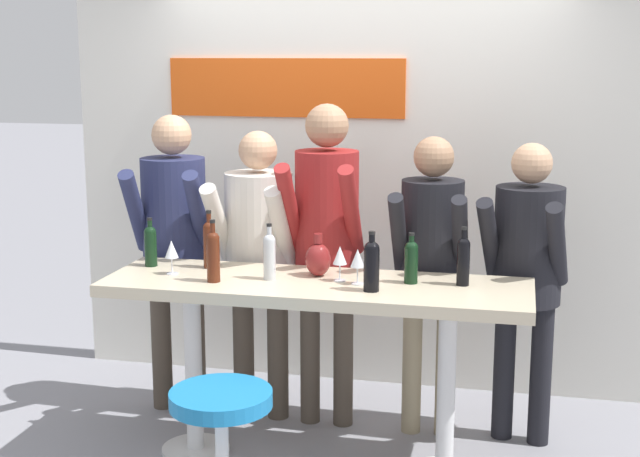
% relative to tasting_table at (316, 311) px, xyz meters
% --- Properties ---
extents(back_wall, '(3.72, 0.12, 2.76)m').
position_rel_tasting_table_xyz_m(back_wall, '(-0.00, 1.27, 0.56)').
color(back_wall, silver).
rests_on(back_wall, ground_plane).
extents(tasting_table, '(2.12, 0.63, 0.97)m').
position_rel_tasting_table_xyz_m(tasting_table, '(0.00, 0.00, 0.00)').
color(tasting_table, beige).
rests_on(tasting_table, ground_plane).
extents(bar_stool, '(0.48, 0.48, 0.64)m').
position_rel_tasting_table_xyz_m(bar_stool, '(-0.26, -0.70, -0.39)').
color(bar_stool, silver).
rests_on(bar_stool, ground_plane).
extents(person_far_left, '(0.49, 0.59, 1.75)m').
position_rel_tasting_table_xyz_m(person_far_left, '(-0.96, 0.54, 0.26)').
color(person_far_left, '#473D33').
rests_on(person_far_left, ground_plane).
extents(person_left, '(0.47, 0.55, 1.66)m').
position_rel_tasting_table_xyz_m(person_left, '(-0.46, 0.54, 0.21)').
color(person_left, '#473D33').
rests_on(person_left, ground_plane).
extents(person_center_left, '(0.42, 0.55, 1.82)m').
position_rel_tasting_table_xyz_m(person_center_left, '(-0.06, 0.51, 0.32)').
color(person_center_left, '#473D33').
rests_on(person_center_left, ground_plane).
extents(person_center, '(0.40, 0.51, 1.66)m').
position_rel_tasting_table_xyz_m(person_center, '(0.52, 0.50, 0.21)').
color(person_center, gray).
rests_on(person_center, ground_plane).
extents(person_center_right, '(0.49, 0.58, 1.63)m').
position_rel_tasting_table_xyz_m(person_center_right, '(1.02, 0.52, 0.19)').
color(person_center_right, black).
rests_on(person_center_right, ground_plane).
extents(wine_bottle_0, '(0.06, 0.06, 0.29)m').
position_rel_tasting_table_xyz_m(wine_bottle_0, '(0.72, 0.09, 0.29)').
color(wine_bottle_0, black).
rests_on(wine_bottle_0, tasting_table).
extents(wine_bottle_1, '(0.07, 0.07, 0.31)m').
position_rel_tasting_table_xyz_m(wine_bottle_1, '(-0.49, -0.11, 0.30)').
color(wine_bottle_1, '#4C1E0F').
rests_on(wine_bottle_1, tasting_table).
extents(wine_bottle_2, '(0.06, 0.06, 0.29)m').
position_rel_tasting_table_xyz_m(wine_bottle_2, '(-0.24, -0.01, 0.28)').
color(wine_bottle_2, '#B7BCC1').
rests_on(wine_bottle_2, tasting_table).
extents(wine_bottle_3, '(0.08, 0.08, 0.29)m').
position_rel_tasting_table_xyz_m(wine_bottle_3, '(0.30, -0.12, 0.29)').
color(wine_bottle_3, black).
rests_on(wine_bottle_3, tasting_table).
extents(wine_bottle_4, '(0.07, 0.07, 0.25)m').
position_rel_tasting_table_xyz_m(wine_bottle_4, '(0.46, 0.08, 0.27)').
color(wine_bottle_4, black).
rests_on(wine_bottle_4, tasting_table).
extents(wine_bottle_5, '(0.06, 0.06, 0.31)m').
position_rel_tasting_table_xyz_m(wine_bottle_5, '(-0.61, 0.16, 0.29)').
color(wine_bottle_5, '#4C1E0F').
rests_on(wine_bottle_5, tasting_table).
extents(wine_bottle_6, '(0.07, 0.07, 0.26)m').
position_rel_tasting_table_xyz_m(wine_bottle_6, '(-0.93, 0.13, 0.27)').
color(wine_bottle_6, black).
rests_on(wine_bottle_6, tasting_table).
extents(wine_glass_0, '(0.07, 0.07, 0.18)m').
position_rel_tasting_table_xyz_m(wine_glass_0, '(0.21, -0.01, 0.28)').
color(wine_glass_0, silver).
rests_on(wine_glass_0, tasting_table).
extents(wine_glass_1, '(0.07, 0.07, 0.18)m').
position_rel_tasting_table_xyz_m(wine_glass_1, '(0.11, 0.04, 0.28)').
color(wine_glass_1, silver).
rests_on(wine_glass_1, tasting_table).
extents(wine_glass_2, '(0.07, 0.07, 0.18)m').
position_rel_tasting_table_xyz_m(wine_glass_2, '(-0.75, -0.02, 0.28)').
color(wine_glass_2, silver).
rests_on(wine_glass_2, tasting_table).
extents(decorative_vase, '(0.13, 0.13, 0.22)m').
position_rel_tasting_table_xyz_m(decorative_vase, '(-0.01, 0.11, 0.24)').
color(decorative_vase, maroon).
rests_on(decorative_vase, tasting_table).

